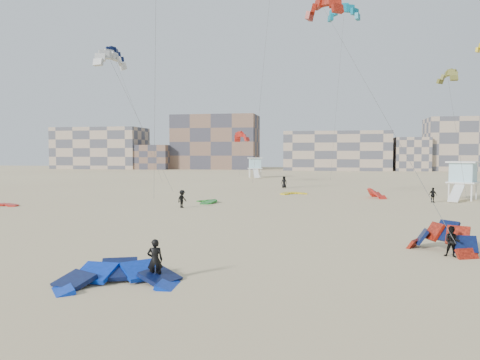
% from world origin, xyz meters
% --- Properties ---
extents(ground, '(320.00, 320.00, 0.00)m').
position_xyz_m(ground, '(0.00, 0.00, 0.00)').
color(ground, '#D0C08C').
rests_on(ground, ground).
extents(kite_ground_blue, '(6.54, 6.69, 2.93)m').
position_xyz_m(kite_ground_blue, '(-0.58, -3.04, 0.00)').
color(kite_ground_blue, '#082CBD').
rests_on(kite_ground_blue, ground).
extents(kite_ground_orange, '(5.31, 5.32, 3.72)m').
position_xyz_m(kite_ground_orange, '(13.55, 6.00, 0.00)').
color(kite_ground_orange, red).
rests_on(kite_ground_orange, ground).
extents(kite_ground_green, '(4.20, 4.08, 1.04)m').
position_xyz_m(kite_ground_green, '(-5.16, 27.83, 0.00)').
color(kite_ground_green, '#1D792B').
rests_on(kite_ground_green, ground).
extents(kite_ground_red_far, '(3.88, 3.78, 3.22)m').
position_xyz_m(kite_ground_red_far, '(13.23, 36.70, 0.00)').
color(kite_ground_red_far, red).
rests_on(kite_ground_red_far, ground).
extents(kite_ground_yellow, '(4.23, 4.31, 0.57)m').
position_xyz_m(kite_ground_yellow, '(3.20, 40.05, 0.00)').
color(kite_ground_yellow, gold).
rests_on(kite_ground_yellow, ground).
extents(kitesurfer_main, '(0.74, 0.62, 1.75)m').
position_xyz_m(kitesurfer_main, '(0.67, -2.17, 0.87)').
color(kitesurfer_main, black).
rests_on(kitesurfer_main, ground).
extents(kitesurfer_b, '(0.93, 0.83, 1.57)m').
position_xyz_m(kitesurfer_b, '(13.80, 4.87, 0.79)').
color(kitesurfer_b, black).
rests_on(kitesurfer_b, ground).
extents(kitesurfer_c, '(1.03, 1.27, 1.72)m').
position_xyz_m(kitesurfer_c, '(-6.25, 22.95, 0.86)').
color(kitesurfer_c, black).
rests_on(kitesurfer_c, ground).
extents(kitesurfer_d, '(0.94, 0.96, 1.61)m').
position_xyz_m(kitesurfer_d, '(18.61, 32.59, 0.81)').
color(kitesurfer_d, black).
rests_on(kitesurfer_d, ground).
extents(kitesurfer_e, '(0.93, 0.67, 1.78)m').
position_xyz_m(kitesurfer_e, '(0.99, 50.65, 0.89)').
color(kitesurfer_e, black).
rests_on(kitesurfer_e, ground).
extents(kite_fly_orange, '(9.53, 30.03, 20.87)m').
position_xyz_m(kite_fly_orange, '(6.95, 30.22, 20.32)').
color(kite_fly_orange, red).
rests_on(kite_fly_orange, ground).
extents(kite_fly_grey, '(9.56, 5.13, 15.94)m').
position_xyz_m(kite_fly_grey, '(-16.38, 28.91, 15.53)').
color(kite_fly_grey, silver).
rests_on(kite_fly_grey, ground).
extents(kite_fly_olive, '(3.96, 13.53, 14.46)m').
position_xyz_m(kite_fly_olive, '(21.37, 39.36, 14.24)').
color(kite_fly_olive, brown).
rests_on(kite_fly_olive, ground).
extents(kite_fly_navy, '(8.26, 5.39, 19.61)m').
position_xyz_m(kite_fly_navy, '(-23.17, 43.76, 19.45)').
color(kite_fly_navy, '#071741').
rests_on(kite_fly_navy, ground).
extents(kite_fly_teal_b, '(4.55, 5.40, 26.36)m').
position_xyz_m(kite_fly_teal_b, '(9.64, 52.61, 26.04)').
color(kite_fly_teal_b, '#007490').
rests_on(kite_fly_teal_b, ground).
extents(kite_fly_red, '(4.87, 4.87, 8.41)m').
position_xyz_m(kite_fly_red, '(-7.38, 60.21, 8.00)').
color(kite_fly_red, red).
rests_on(kite_fly_red, ground).
extents(lifeguard_tower_near, '(4.15, 6.52, 4.35)m').
position_xyz_m(lifeguard_tower_near, '(22.51, 36.18, 2.16)').
color(lifeguard_tower_near, white).
rests_on(lifeguard_tower_near, ground).
extents(lifeguard_tower_far, '(3.72, 6.30, 4.34)m').
position_xyz_m(lifeguard_tower_far, '(-8.11, 80.15, 2.15)').
color(lifeguard_tower_far, white).
rests_on(lifeguard_tower_far, ground).
extents(condo_west_a, '(30.00, 15.00, 14.00)m').
position_xyz_m(condo_west_a, '(-70.00, 130.00, 7.00)').
color(condo_west_a, tan).
rests_on(condo_west_a, ground).
extents(condo_west_b, '(28.00, 14.00, 18.00)m').
position_xyz_m(condo_west_b, '(-30.00, 134.00, 9.00)').
color(condo_west_b, brown).
rests_on(condo_west_b, ground).
extents(condo_mid, '(32.00, 16.00, 12.00)m').
position_xyz_m(condo_mid, '(10.00, 130.00, 6.00)').
color(condo_mid, tan).
rests_on(condo_mid, ground).
extents(condo_east, '(26.00, 14.00, 16.00)m').
position_xyz_m(condo_east, '(50.00, 132.00, 8.00)').
color(condo_east, tan).
rests_on(condo_east, ground).
extents(condo_fill_left, '(12.00, 10.00, 8.00)m').
position_xyz_m(condo_fill_left, '(-50.00, 128.00, 4.00)').
color(condo_fill_left, brown).
rests_on(condo_fill_left, ground).
extents(condo_fill_right, '(10.00, 10.00, 10.00)m').
position_xyz_m(condo_fill_right, '(32.00, 128.00, 5.00)').
color(condo_fill_right, tan).
rests_on(condo_fill_right, ground).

